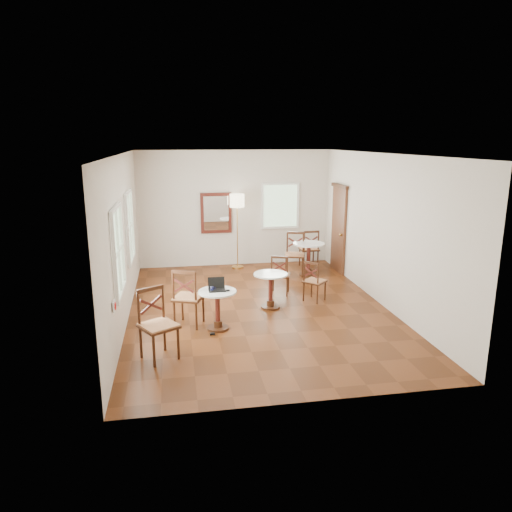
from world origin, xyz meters
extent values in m
plane|color=#58280F|center=(0.00, 0.00, 0.00)|extent=(7.00, 7.00, 0.00)
cube|color=beige|center=(0.00, 3.50, 1.50)|extent=(5.00, 0.02, 3.00)
cube|color=beige|center=(0.00, -3.50, 1.50)|extent=(5.00, 0.02, 3.00)
cube|color=beige|center=(-2.50, 0.00, 1.50)|extent=(0.02, 7.00, 3.00)
cube|color=beige|center=(2.50, 0.00, 1.50)|extent=(0.02, 7.00, 3.00)
cube|color=white|center=(0.00, 0.00, 3.00)|extent=(5.00, 7.00, 0.02)
cube|color=#5A3019|center=(2.46, 2.40, 1.05)|extent=(0.06, 0.90, 2.10)
cube|color=#3F200F|center=(2.44, 2.40, 2.15)|extent=(0.08, 1.02, 0.08)
sphere|color=#BF8C3F|center=(2.40, 2.08, 1.00)|extent=(0.07, 0.07, 0.07)
cube|color=#531D16|center=(-0.50, 3.46, 1.40)|extent=(0.80, 0.05, 1.05)
cube|color=white|center=(-0.50, 3.43, 1.40)|extent=(0.64, 0.02, 0.88)
cube|color=white|center=(-2.47, -2.10, 0.95)|extent=(0.02, 0.16, 0.16)
torus|color=red|center=(-2.46, -2.10, 0.95)|extent=(0.02, 0.12, 0.12)
cube|color=white|center=(-2.47, -1.20, 1.55)|extent=(0.06, 1.22, 1.42)
cube|color=white|center=(-2.47, 1.00, 1.55)|extent=(0.06, 1.22, 1.42)
cube|color=white|center=(1.20, 3.47, 1.55)|extent=(1.02, 0.06, 1.22)
cylinder|color=#3F200F|center=(-0.89, -0.90, 0.02)|extent=(0.38, 0.38, 0.04)
cylinder|color=#3F200F|center=(-0.89, -0.90, 0.10)|extent=(0.15, 0.15, 0.11)
cylinder|color=#531D16|center=(-0.89, -0.90, 0.38)|extent=(0.09, 0.09, 0.57)
cylinder|color=#3F200F|center=(-0.89, -0.90, 0.65)|extent=(0.13, 0.13, 0.06)
cylinder|color=white|center=(-0.89, -0.90, 0.69)|extent=(0.67, 0.67, 0.03)
cylinder|color=#3F200F|center=(0.24, 0.02, 0.02)|extent=(0.38, 0.38, 0.04)
cylinder|color=#3F200F|center=(0.24, 0.02, 0.10)|extent=(0.15, 0.15, 0.11)
cylinder|color=#531D16|center=(0.24, 0.02, 0.38)|extent=(0.09, 0.09, 0.57)
cylinder|color=#3F200F|center=(0.24, 0.02, 0.65)|extent=(0.13, 0.13, 0.06)
cylinder|color=white|center=(0.24, 0.02, 0.69)|extent=(0.67, 0.67, 0.03)
cylinder|color=#3F200F|center=(1.62, 2.13, 0.02)|extent=(0.44, 0.44, 0.04)
cylinder|color=#3F200F|center=(1.62, 2.13, 0.11)|extent=(0.18, 0.18, 0.13)
cylinder|color=#531D16|center=(1.62, 2.13, 0.44)|extent=(0.10, 0.10, 0.66)
cylinder|color=#3F200F|center=(1.62, 2.13, 0.74)|extent=(0.15, 0.15, 0.07)
cylinder|color=white|center=(1.62, 2.13, 0.79)|extent=(0.77, 0.77, 0.03)
cylinder|color=#3F200F|center=(-1.12, -0.50, 0.25)|extent=(0.04, 0.04, 0.51)
cylinder|color=#3F200F|center=(-1.27, -0.88, 0.25)|extent=(0.04, 0.04, 0.51)
cylinder|color=#3F200F|center=(-1.49, -0.35, 0.25)|extent=(0.04, 0.04, 0.51)
cylinder|color=#3F200F|center=(-1.64, -0.73, 0.25)|extent=(0.04, 0.04, 0.51)
cube|color=#3F200F|center=(-1.38, -0.62, 0.51)|extent=(0.64, 0.64, 0.03)
cube|color=#AA6C44|center=(-1.38, -0.62, 0.53)|extent=(0.61, 0.61, 0.04)
cylinder|color=#3F200F|center=(-1.27, -0.88, 0.79)|extent=(0.04, 0.04, 0.56)
cylinder|color=#3F200F|center=(-1.64, -0.73, 0.79)|extent=(0.04, 0.04, 0.56)
cube|color=#3F200F|center=(-1.45, -0.80, 1.04)|extent=(0.41, 0.19, 0.06)
cube|color=#531D16|center=(-1.45, -0.80, 0.80)|extent=(0.35, 0.16, 0.25)
cube|color=#531D16|center=(-1.45, -0.80, 0.80)|extent=(0.35, 0.16, 0.25)
cylinder|color=#3F200F|center=(-1.95, -2.19, 0.26)|extent=(0.04, 0.04, 0.51)
cylinder|color=#3F200F|center=(-2.15, -1.83, 0.26)|extent=(0.04, 0.04, 0.51)
cylinder|color=#3F200F|center=(-1.59, -1.98, 0.26)|extent=(0.04, 0.04, 0.51)
cylinder|color=#3F200F|center=(-1.80, -1.63, 0.26)|extent=(0.04, 0.04, 0.51)
cube|color=#3F200F|center=(-1.87, -1.91, 0.52)|extent=(0.69, 0.69, 0.03)
cube|color=#AA6C44|center=(-1.87, -1.91, 0.54)|extent=(0.66, 0.66, 0.05)
cylinder|color=#3F200F|center=(-2.15, -1.83, 0.80)|extent=(0.04, 0.04, 0.57)
cylinder|color=#3F200F|center=(-1.80, -1.63, 0.80)|extent=(0.04, 0.04, 0.57)
cube|color=#3F200F|center=(-1.98, -1.73, 1.06)|extent=(0.39, 0.25, 0.06)
cube|color=#531D16|center=(-1.98, -1.73, 0.81)|extent=(0.33, 0.21, 0.25)
cube|color=#531D16|center=(-1.98, -1.73, 0.81)|extent=(0.33, 0.21, 0.25)
cylinder|color=#3F200F|center=(0.83, 0.95, 0.21)|extent=(0.03, 0.03, 0.41)
cylinder|color=#3F200F|center=(0.73, 0.64, 0.21)|extent=(0.03, 0.03, 0.41)
cylinder|color=#3F200F|center=(0.52, 1.06, 0.21)|extent=(0.03, 0.03, 0.41)
cylinder|color=#3F200F|center=(0.41, 0.74, 0.21)|extent=(0.03, 0.03, 0.41)
cube|color=#3F200F|center=(0.62, 0.85, 0.42)|extent=(0.51, 0.51, 0.03)
cube|color=#AA6C44|center=(0.62, 0.85, 0.43)|extent=(0.49, 0.49, 0.04)
cylinder|color=#3F200F|center=(0.73, 0.64, 0.64)|extent=(0.03, 0.03, 0.46)
cylinder|color=#3F200F|center=(0.41, 0.74, 0.64)|extent=(0.03, 0.03, 0.46)
cube|color=#3F200F|center=(0.57, 0.69, 0.86)|extent=(0.34, 0.14, 0.05)
cube|color=#531D16|center=(0.57, 0.69, 0.65)|extent=(0.29, 0.12, 0.20)
cube|color=#531D16|center=(0.57, 0.69, 0.65)|extent=(0.29, 0.12, 0.20)
cylinder|color=#3F200F|center=(1.45, 0.28, 0.20)|extent=(0.03, 0.03, 0.40)
cylinder|color=#3F200F|center=(1.22, 0.05, 0.20)|extent=(0.03, 0.03, 0.40)
cylinder|color=#3F200F|center=(1.23, 0.51, 0.20)|extent=(0.03, 0.03, 0.40)
cylinder|color=#3F200F|center=(1.00, 0.29, 0.20)|extent=(0.03, 0.03, 0.40)
cube|color=#3F200F|center=(1.23, 0.28, 0.41)|extent=(0.56, 0.56, 0.03)
cube|color=#AA6C44|center=(1.23, 0.28, 0.42)|extent=(0.53, 0.53, 0.04)
cylinder|color=#3F200F|center=(1.22, 0.05, 0.63)|extent=(0.03, 0.03, 0.45)
cylinder|color=#3F200F|center=(1.00, 0.29, 0.63)|extent=(0.03, 0.03, 0.45)
cube|color=#3F200F|center=(1.11, 0.17, 0.84)|extent=(0.26, 0.27, 0.04)
cube|color=#531D16|center=(1.11, 0.17, 0.64)|extent=(0.22, 0.23, 0.20)
cube|color=#531D16|center=(1.11, 0.17, 0.64)|extent=(0.22, 0.23, 0.20)
cylinder|color=#3F200F|center=(2.03, 3.08, 0.24)|extent=(0.04, 0.04, 0.47)
cylinder|color=#3F200F|center=(2.04, 2.70, 0.24)|extent=(0.04, 0.04, 0.47)
cylinder|color=#3F200F|center=(1.65, 3.07, 0.24)|extent=(0.04, 0.04, 0.47)
cylinder|color=#3F200F|center=(1.67, 2.69, 0.24)|extent=(0.04, 0.04, 0.47)
cube|color=#3F200F|center=(1.85, 2.89, 0.48)|extent=(0.47, 0.47, 0.03)
cube|color=#AA6C44|center=(1.85, 2.89, 0.49)|extent=(0.45, 0.45, 0.04)
cylinder|color=#3F200F|center=(2.04, 2.70, 0.73)|extent=(0.04, 0.04, 0.52)
cylinder|color=#3F200F|center=(1.67, 2.69, 0.73)|extent=(0.04, 0.04, 0.52)
cube|color=#3F200F|center=(1.85, 2.70, 0.97)|extent=(0.40, 0.05, 0.05)
cube|color=#531D16|center=(1.85, 2.70, 0.74)|extent=(0.34, 0.04, 0.23)
cube|color=#531D16|center=(1.85, 2.70, 0.74)|extent=(0.34, 0.04, 0.23)
cylinder|color=#3F200F|center=(1.05, 2.09, 0.25)|extent=(0.04, 0.04, 0.49)
cylinder|color=#3F200F|center=(1.16, 2.46, 0.25)|extent=(0.04, 0.04, 0.49)
cylinder|color=#3F200F|center=(1.43, 1.97, 0.25)|extent=(0.04, 0.04, 0.49)
cylinder|color=#3F200F|center=(1.54, 2.35, 0.25)|extent=(0.04, 0.04, 0.49)
cube|color=#3F200F|center=(1.30, 2.22, 0.50)|extent=(0.60, 0.60, 0.03)
cube|color=#AA6C44|center=(1.30, 2.22, 0.52)|extent=(0.57, 0.57, 0.04)
cylinder|color=#3F200F|center=(1.16, 2.46, 0.77)|extent=(0.04, 0.04, 0.55)
cylinder|color=#3F200F|center=(1.54, 2.35, 0.77)|extent=(0.04, 0.04, 0.55)
cube|color=#3F200F|center=(1.35, 2.41, 1.02)|extent=(0.41, 0.16, 0.05)
cube|color=#531D16|center=(1.35, 2.41, 0.78)|extent=(0.35, 0.13, 0.24)
cube|color=#531D16|center=(1.35, 2.41, 0.78)|extent=(0.35, 0.13, 0.24)
cylinder|color=#BF8C3F|center=(0.01, 3.15, 0.02)|extent=(0.31, 0.31, 0.03)
cylinder|color=#BF8C3F|center=(0.01, 3.15, 0.88)|extent=(0.03, 0.03, 1.75)
cylinder|color=beige|center=(0.01, 3.15, 1.75)|extent=(0.37, 0.37, 0.33)
cube|color=black|center=(-0.89, -0.89, 0.71)|extent=(0.29, 0.21, 0.02)
cube|color=black|center=(-0.89, -0.89, 0.72)|extent=(0.24, 0.12, 0.00)
cube|color=black|center=(-0.89, -0.78, 0.82)|extent=(0.29, 0.06, 0.20)
cube|color=silver|center=(-0.89, -0.78, 0.82)|extent=(0.26, 0.05, 0.16)
ellipsoid|color=black|center=(-0.71, -0.95, 0.72)|extent=(0.09, 0.06, 0.03)
cylinder|color=#101135|center=(-0.98, -0.89, 0.74)|extent=(0.06, 0.06, 0.08)
torus|color=#101135|center=(-0.94, -0.89, 0.74)|extent=(0.05, 0.01, 0.05)
cylinder|color=white|center=(-0.99, -0.94, 0.75)|extent=(0.06, 0.06, 0.10)
cube|color=black|center=(-1.01, -1.15, 0.02)|extent=(0.09, 0.05, 0.03)
camera|label=1|loc=(-1.58, -8.76, 3.26)|focal=33.41mm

